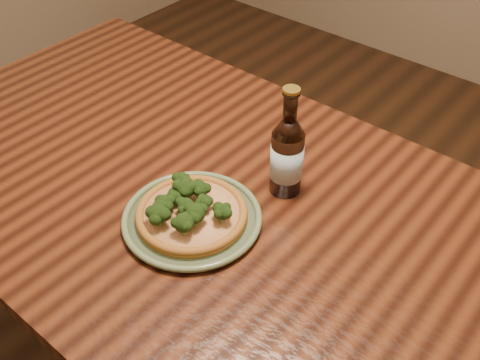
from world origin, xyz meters
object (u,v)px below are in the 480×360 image
Objects in this scene: table at (201,217)px; pizza at (190,212)px; beer_bottle at (287,155)px; plate at (192,218)px.

pizza reaches higher than table.
table is 0.27m from beer_bottle.
pizza is (0.06, -0.09, 0.12)m from table.
plate is 1.26× the size of pizza.
plate is at bearing -54.89° from table.
beer_bottle is at bearing 67.23° from plate.
plate reaches higher than table.
pizza is (-0.00, -0.00, 0.02)m from plate.
plate is at bearing -122.13° from beer_bottle.
beer_bottle reaches higher than pizza.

